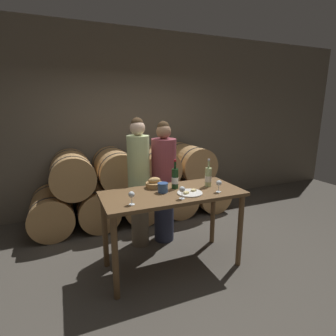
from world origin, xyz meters
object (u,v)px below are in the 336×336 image
cheese_plate (190,193)px  wine_glass_left (182,190)px  person_right (164,182)px  wine_glass_center (219,184)px  wine_glass_far_left (132,195)px  person_left (139,181)px  tasting_table (173,203)px  bread_basket (154,184)px  wine_bottle_white (208,177)px  wine_bottle_red (175,179)px  blue_crock (163,187)px

cheese_plate → wine_glass_left: bearing=-143.3°
person_right → wine_glass_center: size_ratio=12.39×
wine_glass_far_left → wine_glass_left: same height
cheese_plate → wine_glass_center: wine_glass_center is taller
person_left → wine_glass_center: 1.10m
tasting_table → person_right: person_right is taller
tasting_table → bread_basket: (-0.14, 0.23, 0.18)m
wine_bottle_white → cheese_plate: 0.38m
bread_basket → wine_glass_center: (0.62, -0.43, 0.05)m
cheese_plate → wine_glass_far_left: wine_glass_far_left is taller
person_right → wine_glass_far_left: size_ratio=12.39×
wine_bottle_red → blue_crock: 0.21m
wine_glass_center → wine_glass_left: bearing=-175.1°
cheese_plate → wine_glass_far_left: (-0.69, -0.07, 0.09)m
wine_bottle_red → wine_glass_left: size_ratio=2.53×
wine_bottle_red → bread_basket: size_ratio=1.69×
bread_basket → wine_glass_far_left: wine_glass_far_left is taller
person_left → wine_glass_left: (0.21, -0.88, 0.12)m
person_left → wine_glass_far_left: (-0.32, -0.84, 0.12)m
person_right → wine_bottle_white: (0.34, -0.60, 0.19)m
cheese_plate → wine_bottle_red: bearing=107.4°
wine_bottle_red → bread_basket: 0.26m
blue_crock → cheese_plate: blue_crock is taller
cheese_plate → wine_glass_left: wine_glass_left is taller
blue_crock → wine_bottle_white: bearing=0.1°
wine_bottle_white → wine_glass_center: bearing=-90.7°
wine_bottle_white → bread_basket: bearing=162.5°
tasting_table → wine_glass_far_left: (-0.53, -0.20, 0.23)m
tasting_table → wine_glass_center: 0.57m
person_left → bread_basket: size_ratio=8.51×
wine_bottle_red → wine_glass_far_left: size_ratio=2.53×
blue_crock → wine_glass_center: size_ratio=0.88×
wine_bottle_red → blue_crock: bearing=-156.8°
person_left → wine_glass_left: 0.91m
wine_bottle_white → bread_basket: (-0.63, 0.20, -0.07)m
person_right → wine_glass_far_left: person_right is taller
tasting_table → person_left: (-0.21, 0.64, 0.11)m
person_left → wine_glass_left: bearing=-76.6°
person_left → cheese_plate: bearing=-64.4°
bread_basket → wine_glass_far_left: bearing=-132.2°
tasting_table → cheese_plate: 0.24m
person_left → person_right: (0.36, -0.00, -0.05)m
cheese_plate → wine_glass_left: 0.21m
wine_bottle_red → blue_crock: size_ratio=2.86×
wine_glass_center → cheese_plate: bearing=167.1°
wine_glass_left → wine_bottle_red: bearing=77.3°
wine_glass_center → person_right: bearing=111.9°
bread_basket → person_right: bearing=54.9°
tasting_table → wine_glass_left: (-0.00, -0.24, 0.23)m
blue_crock → bread_basket: bread_basket is taller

